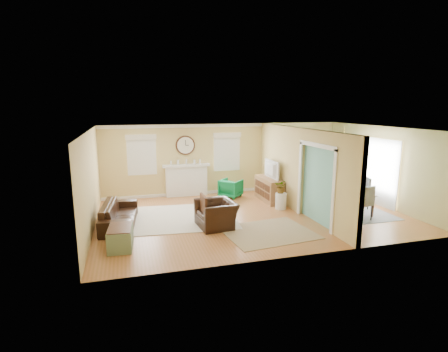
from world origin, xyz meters
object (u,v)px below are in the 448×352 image
Objects in this scene: green_chair at (231,188)px; credenza at (269,189)px; sofa at (119,214)px; dining_table at (344,199)px; eames_chair at (216,214)px.

credenza reaches higher than green_chair.
credenza is at bearing -69.98° from sofa.
green_chair is 0.37× the size of dining_table.
dining_table is at bearing -87.81° from sofa.
sofa is 6.84m from dining_table.
credenza reaches higher than sofa.
sofa is at bearing -113.98° from eames_chair.
credenza is (4.98, 1.28, 0.08)m from sofa.
dining_table is (2.99, -2.50, 0.01)m from green_chair.
sofa is 5.14m from credenza.
eames_chair is 0.72× the size of credenza.
dining_table is at bearing 89.83° from eames_chair.
eames_chair is at bearing -139.02° from credenza.
eames_chair is 0.57× the size of dining_table.
green_chair is 1.40m from credenza.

